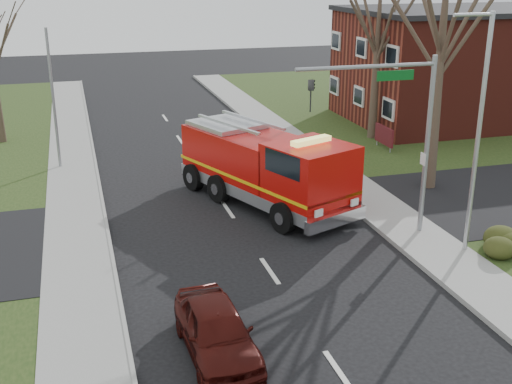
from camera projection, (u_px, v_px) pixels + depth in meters
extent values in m
plane|color=black|center=(270.00, 271.00, 21.68)|extent=(120.00, 120.00, 0.00)
cube|color=gray|center=(433.00, 248.00, 23.27)|extent=(2.40, 80.00, 0.15)
cube|color=gray|center=(81.00, 294.00, 20.04)|extent=(2.40, 80.00, 0.15)
cube|color=maroon|center=(467.00, 67.00, 41.78)|extent=(15.00, 10.00, 7.00)
cube|color=black|center=(473.00, 10.00, 40.58)|extent=(15.40, 10.40, 0.30)
cube|color=silver|center=(359.00, 96.00, 40.31)|extent=(0.12, 1.40, 1.20)
cube|color=#511319|center=(384.00, 135.00, 35.44)|extent=(0.12, 2.00, 1.00)
cylinder|color=gray|center=(390.00, 147.00, 34.87)|extent=(0.08, 0.08, 0.90)
cylinder|color=gray|center=(377.00, 139.00, 36.32)|extent=(0.08, 0.08, 0.90)
cone|color=#3F2F25|center=(440.00, 58.00, 27.59)|extent=(0.64, 0.64, 12.00)
cone|color=#3F2F25|center=(377.00, 50.00, 36.39)|extent=(0.56, 0.56, 10.50)
cylinder|color=gray|center=(427.00, 148.00, 23.60)|extent=(0.18, 0.18, 6.80)
cylinder|color=gray|center=(367.00, 67.00, 21.89)|extent=(5.20, 0.14, 0.14)
cube|color=#0C591E|center=(395.00, 75.00, 22.29)|extent=(1.40, 0.06, 0.35)
imported|color=black|center=(312.00, 80.00, 21.48)|extent=(0.22, 0.18, 1.10)
cylinder|color=#B7BABF|center=(478.00, 139.00, 21.71)|extent=(0.16, 0.16, 8.40)
cylinder|color=#B7BABF|center=(474.00, 15.00, 20.16)|extent=(1.40, 0.12, 0.12)
cylinder|color=gray|center=(53.00, 101.00, 31.42)|extent=(0.14, 0.14, 7.00)
cube|color=#B30C08|center=(245.00, 158.00, 28.33)|extent=(4.86, 6.46, 2.34)
cube|color=#B30C08|center=(310.00, 178.00, 25.12)|extent=(3.77, 3.77, 2.68)
cube|color=#B7BABF|center=(264.00, 186.00, 27.65)|extent=(5.96, 9.16, 0.50)
cube|color=#E5B20C|center=(264.00, 172.00, 27.44)|extent=(5.97, 9.17, 0.13)
cube|color=black|center=(333.00, 165.00, 23.93)|extent=(2.45, 1.07, 0.95)
cube|color=#E5D866|center=(311.00, 141.00, 24.62)|extent=(1.80, 1.03, 0.20)
cylinder|color=black|center=(283.00, 218.00, 24.63)|extent=(0.82, 1.28, 1.23)
cylinder|color=black|center=(337.00, 201.00, 26.31)|extent=(0.82, 1.28, 1.23)
cylinder|color=black|center=(193.00, 177.00, 29.35)|extent=(0.82, 1.28, 1.23)
cylinder|color=black|center=(244.00, 166.00, 31.03)|extent=(0.82, 1.28, 1.23)
imported|color=#390C09|center=(217.00, 331.00, 16.82)|extent=(1.86, 4.26, 1.43)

